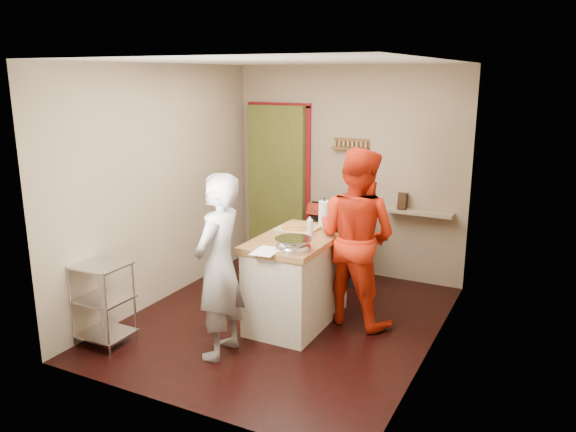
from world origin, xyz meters
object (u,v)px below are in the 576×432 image
Objects in this scene: wire_shelving at (103,300)px; person_red at (356,237)px; person_stripe at (219,267)px; stove at (340,244)px; island at (297,277)px.

person_red is at bearing 38.86° from wire_shelving.
person_red reaches higher than person_stripe.
person_stripe is 1.49m from person_red.
stove reaches higher than wire_shelving.
person_red reaches higher than stove.
person_stripe is 0.93× the size of person_red.
person_red is at bearing 30.24° from island.
island is 1.05m from person_stripe.
person_stripe reaches higher than stove.
island is at bearing -86.44° from stove.
island is 0.74× the size of person_red.
wire_shelving is 0.60× the size of island.
island is at bearing 41.56° from wire_shelving.
stove is 2.35m from person_stripe.
stove is at bearing 93.56° from island.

